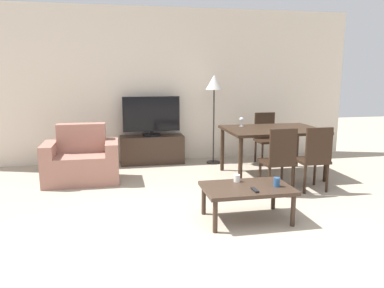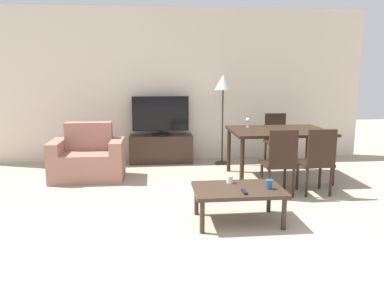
{
  "view_description": "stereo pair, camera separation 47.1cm",
  "coord_description": "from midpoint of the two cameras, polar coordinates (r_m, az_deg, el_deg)",
  "views": [
    {
      "loc": [
        -0.77,
        -2.9,
        1.6
      ],
      "look_at": [
        0.2,
        1.9,
        0.65
      ],
      "focal_mm": 35.0,
      "sensor_mm": 36.0,
      "label": 1
    },
    {
      "loc": [
        -0.3,
        -2.97,
        1.6
      ],
      "look_at": [
        0.2,
        1.9,
        0.65
      ],
      "focal_mm": 35.0,
      "sensor_mm": 36.0,
      "label": 2
    }
  ],
  "objects": [
    {
      "name": "remote_primary",
      "position": [
        3.92,
        11.45,
        -7.19
      ],
      "size": [
        0.04,
        0.15,
        0.02
      ],
      "color": "black",
      "rests_on": "coffee_table"
    },
    {
      "name": "dining_chair_near_right",
      "position": [
        5.2,
        21.09,
        -2.15
      ],
      "size": [
        0.4,
        0.4,
        0.89
      ],
      "color": "black",
      "rests_on": "ground_plane"
    },
    {
      "name": "wine_glass_left",
      "position": [
        5.93,
        10.78,
        3.5
      ],
      "size": [
        0.07,
        0.07,
        0.15
      ],
      "color": "silver",
      "rests_on": "dining_table"
    },
    {
      "name": "dining_chair_near",
      "position": [
        4.99,
        15.92,
        -2.35
      ],
      "size": [
        0.4,
        0.4,
        0.89
      ],
      "color": "black",
      "rests_on": "ground_plane"
    },
    {
      "name": "coffee_table",
      "position": [
        4.08,
        10.4,
        -7.24
      ],
      "size": [
        0.95,
        0.62,
        0.38
      ],
      "color": "#38281E",
      "rests_on": "ground_plane"
    },
    {
      "name": "armchair",
      "position": [
        5.78,
        -13.34,
        -2.27
      ],
      "size": [
        1.06,
        0.65,
        0.84
      ],
      "color": "#9E6B5B",
      "rests_on": "ground_plane"
    },
    {
      "name": "tv_stand",
      "position": [
        6.66,
        -2.72,
        -0.76
      ],
      "size": [
        1.11,
        0.37,
        0.49
      ],
      "color": "#38281E",
      "rests_on": "ground_plane"
    },
    {
      "name": "tv",
      "position": [
        6.56,
        -2.77,
        4.3
      ],
      "size": [
        0.99,
        0.32,
        0.68
      ],
      "color": "black",
      "rests_on": "tv_stand"
    },
    {
      "name": "wall_back",
      "position": [
        6.79,
        -1.35,
        8.86
      ],
      "size": [
        7.13,
        0.06,
        2.7
      ],
      "color": "beige",
      "rests_on": "ground_plane"
    },
    {
      "name": "dining_table",
      "position": [
        5.8,
        15.33,
        1.38
      ],
      "size": [
        1.44,
        1.04,
        0.75
      ],
      "color": "black",
      "rests_on": "ground_plane"
    },
    {
      "name": "cup_colored_far",
      "position": [
        4.22,
        9.0,
        -5.38
      ],
      "size": [
        0.07,
        0.07,
        0.08
      ],
      "color": "white",
      "rests_on": "coffee_table"
    },
    {
      "name": "floor_lamp",
      "position": [
        6.47,
        6.86,
        8.38
      ],
      "size": [
        0.29,
        0.29,
        1.55
      ],
      "color": "black",
      "rests_on": "ground_plane"
    },
    {
      "name": "ground_plane",
      "position": [
        3.38,
        4.11,
        -17.25
      ],
      "size": [
        18.0,
        18.0,
        0.0
      ],
      "primitive_type": "plane",
      "color": "tan"
    },
    {
      "name": "cup_white_near",
      "position": [
        4.09,
        14.91,
        -6.01
      ],
      "size": [
        0.07,
        0.07,
        0.1
      ],
      "color": "navy",
      "rests_on": "coffee_table"
    },
    {
      "name": "dining_chair_far",
      "position": [
        6.68,
        14.73,
        1.02
      ],
      "size": [
        0.4,
        0.4,
        0.89
      ],
      "color": "black",
      "rests_on": "ground_plane"
    }
  ]
}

